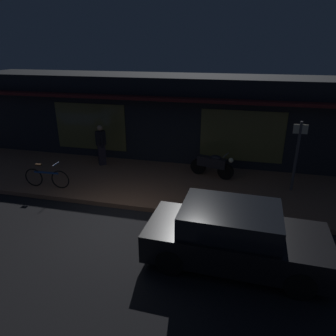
# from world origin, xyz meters

# --- Properties ---
(ground_plane) EXTENTS (60.00, 60.00, 0.00)m
(ground_plane) POSITION_xyz_m (0.00, 0.00, 0.00)
(ground_plane) COLOR black
(sidewalk_slab) EXTENTS (18.00, 4.00, 0.15)m
(sidewalk_slab) POSITION_xyz_m (0.00, 3.00, 0.07)
(sidewalk_slab) COLOR #8C6047
(sidewalk_slab) RESTS_ON ground_plane
(storefront_building) EXTENTS (18.00, 3.30, 3.60)m
(storefront_building) POSITION_xyz_m (0.00, 6.39, 1.80)
(storefront_building) COLOR black
(storefront_building) RESTS_ON ground_plane
(motorcycle) EXTENTS (1.67, 0.69, 0.97)m
(motorcycle) POSITION_xyz_m (2.24, 3.90, 0.65)
(motorcycle) COLOR black
(motorcycle) RESTS_ON sidewalk_slab
(bicycle_parked) EXTENTS (1.66, 0.42, 0.91)m
(bicycle_parked) POSITION_xyz_m (-3.26, 1.61, 0.51)
(bicycle_parked) COLOR black
(bicycle_parked) RESTS_ON sidewalk_slab
(person_photographer) EXTENTS (0.44, 0.54, 1.67)m
(person_photographer) POSITION_xyz_m (-2.34, 4.12, 1.03)
(person_photographer) COLOR #28232D
(person_photographer) RESTS_ON sidewalk_slab
(sign_post) EXTENTS (0.44, 0.09, 2.40)m
(sign_post) POSITION_xyz_m (5.00, 3.35, 1.51)
(sign_post) COLOR #47474C
(sign_post) RESTS_ON sidewalk_slab
(parked_car_far) EXTENTS (4.15, 1.89, 1.42)m
(parked_car_far) POSITION_xyz_m (3.21, -0.78, 0.70)
(parked_car_far) COLOR black
(parked_car_far) RESTS_ON ground_plane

